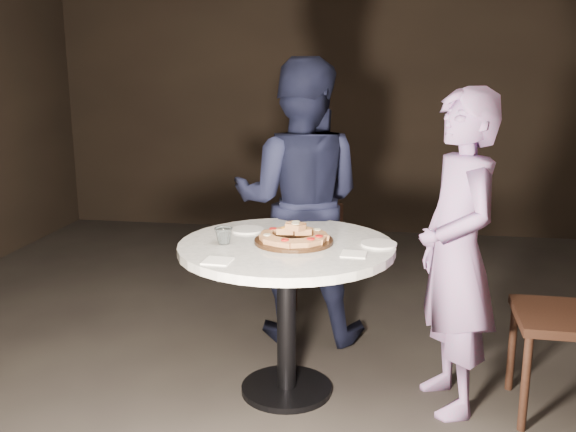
{
  "coord_description": "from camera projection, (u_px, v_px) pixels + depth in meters",
  "views": [
    {
      "loc": [
        0.45,
        -3.09,
        1.71
      ],
      "look_at": [
        -0.05,
        0.05,
        0.96
      ],
      "focal_mm": 40.0,
      "sensor_mm": 36.0,
      "label": 1
    }
  ],
  "objects": [
    {
      "name": "napkin_near",
      "position": [
        218.0,
        261.0,
        2.95
      ],
      "size": [
        0.13,
        0.13,
        0.01
      ],
      "primitive_type": "cube",
      "rotation": [
        0.0,
        0.0,
        -0.06
      ],
      "color": "white",
      "rests_on": "table"
    },
    {
      "name": "water_glass",
      "position": [
        224.0,
        236.0,
        3.23
      ],
      "size": [
        0.12,
        0.12,
        0.09
      ],
      "primitive_type": "imported",
      "rotation": [
        0.0,
        0.0,
        0.33
      ],
      "color": "silver",
      "rests_on": "table"
    },
    {
      "name": "table",
      "position": [
        286.0,
        272.0,
        3.29
      ],
      "size": [
        1.46,
        1.46,
        0.83
      ],
      "rotation": [
        0.0,
        0.0,
        -0.42
      ],
      "color": "black",
      "rests_on": "ground"
    },
    {
      "name": "napkin_far",
      "position": [
        354.0,
        254.0,
        3.05
      ],
      "size": [
        0.12,
        0.12,
        0.01
      ],
      "primitive_type": "cube",
      "rotation": [
        0.0,
        0.0,
        -0.05
      ],
      "color": "white",
      "rests_on": "table"
    },
    {
      "name": "focaccia_pile",
      "position": [
        294.0,
        234.0,
        3.25
      ],
      "size": [
        0.36,
        0.36,
        0.1
      ],
      "rotation": [
        0.0,
        0.0,
        -0.29
      ],
      "color": "#A66D40",
      "rests_on": "serving_board"
    },
    {
      "name": "plate_right",
      "position": [
        379.0,
        244.0,
        3.22
      ],
      "size": [
        0.24,
        0.24,
        0.01
      ],
      "primitive_type": "cylinder",
      "rotation": [
        0.0,
        0.0,
        -0.43
      ],
      "color": "white",
      "rests_on": "table"
    },
    {
      "name": "plate_left",
      "position": [
        247.0,
        230.0,
        3.49
      ],
      "size": [
        0.23,
        0.23,
        0.01
      ],
      "primitive_type": "cylinder",
      "rotation": [
        0.0,
        0.0,
        0.33
      ],
      "color": "white",
      "rests_on": "table"
    },
    {
      "name": "floor",
      "position": [
        296.0,
        392.0,
        3.43
      ],
      "size": [
        7.0,
        7.0,
        0.0
      ],
      "primitive_type": "plane",
      "color": "black",
      "rests_on": "ground"
    },
    {
      "name": "chair_far",
      "position": [
        313.0,
        247.0,
        4.57
      ],
      "size": [
        0.47,
        0.48,
        0.77
      ],
      "rotation": [
        0.0,
        0.0,
        3.53
      ],
      "color": "black",
      "rests_on": "ground"
    },
    {
      "name": "diner_navy",
      "position": [
        299.0,
        201.0,
        3.99
      ],
      "size": [
        0.85,
        0.67,
        1.76
      ],
      "primitive_type": "imported",
      "rotation": [
        0.0,
        0.0,
        3.14
      ],
      "color": "black",
      "rests_on": "ground"
    },
    {
      "name": "serving_board",
      "position": [
        294.0,
        241.0,
        3.26
      ],
      "size": [
        0.45,
        0.45,
        0.02
      ],
      "primitive_type": "cylinder",
      "rotation": [
        0.0,
        0.0,
        -0.14
      ],
      "color": "black",
      "rests_on": "table"
    },
    {
      "name": "diner_teal",
      "position": [
        457.0,
        254.0,
        3.13
      ],
      "size": [
        0.54,
        0.67,
        1.61
      ],
      "primitive_type": "imported",
      "rotation": [
        0.0,
        0.0,
        -1.28
      ],
      "color": "#80649B",
      "rests_on": "ground"
    }
  ]
}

